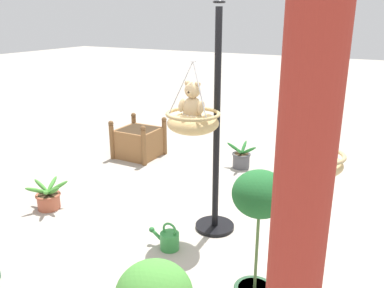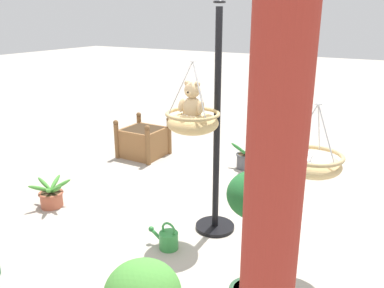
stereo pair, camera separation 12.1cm
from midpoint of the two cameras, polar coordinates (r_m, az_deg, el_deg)
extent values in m
plane|color=#A8A093|center=(4.65, 0.70, -11.98)|extent=(40.00, 40.00, 0.00)
cylinder|color=black|center=(4.21, 4.41, 2.43)|extent=(0.07, 0.07, 2.40)
cylinder|color=black|center=(4.66, 4.06, -11.67)|extent=(0.44, 0.44, 0.04)
torus|color=black|center=(4.05, 4.85, 19.58)|extent=(0.12, 0.12, 0.02)
ellipsoid|color=tan|center=(4.04, 0.97, 2.98)|extent=(0.53, 0.53, 0.21)
torus|color=tan|center=(4.01, 0.98, 4.33)|extent=(0.55, 0.55, 0.04)
ellipsoid|color=silver|center=(4.03, 0.97, 3.26)|extent=(0.46, 0.46, 0.18)
cylinder|color=#B7B7BC|center=(3.96, -0.77, 8.00)|extent=(0.23, 0.14, 0.53)
cylinder|color=#B7B7BC|center=(3.86, 1.94, 7.72)|extent=(0.23, 0.14, 0.53)
cylinder|color=#B7B7BC|center=(4.06, 1.84, 8.25)|extent=(0.01, 0.25, 0.53)
torus|color=#B7B7BC|center=(3.92, 1.02, 11.75)|extent=(0.06, 0.06, 0.01)
ellipsoid|color=tan|center=(3.99, 0.91, 5.04)|extent=(0.21, 0.17, 0.24)
sphere|color=tan|center=(3.95, 0.93, 7.71)|extent=(0.19, 0.19, 0.16)
ellipsoid|color=#D9B683|center=(3.90, 0.51, 7.40)|extent=(0.08, 0.07, 0.05)
sphere|color=black|center=(3.88, 0.34, 7.38)|extent=(0.02, 0.02, 0.02)
sphere|color=tan|center=(3.92, 1.65, 8.55)|extent=(0.06, 0.06, 0.06)
sphere|color=tan|center=(3.97, 0.22, 8.68)|extent=(0.06, 0.06, 0.06)
ellipsoid|color=tan|center=(3.91, 2.12, 5.22)|extent=(0.07, 0.12, 0.15)
ellipsoid|color=tan|center=(4.01, -0.62, 5.56)|extent=(0.07, 0.12, 0.15)
ellipsoid|color=tan|center=(3.91, 1.01, 3.43)|extent=(0.07, 0.14, 0.07)
ellipsoid|color=tan|center=(3.97, -0.42, 3.63)|extent=(0.07, 0.14, 0.07)
ellipsoid|color=tan|center=(3.63, 17.71, -2.91)|extent=(0.50, 0.50, 0.19)
torus|color=tan|center=(3.61, 17.84, -1.62)|extent=(0.53, 0.53, 0.04)
ellipsoid|color=silver|center=(3.63, 17.74, -2.61)|extent=(0.44, 0.44, 0.16)
cylinder|color=#B7B7BC|center=(3.50, 16.40, 1.87)|extent=(0.21, 0.13, 0.46)
cylinder|color=#B7B7BC|center=(3.47, 19.58, 1.38)|extent=(0.21, 0.13, 0.46)
cylinder|color=#B7B7BC|center=(3.65, 18.58, 2.29)|extent=(0.01, 0.24, 0.46)
torus|color=#B7B7BC|center=(3.49, 18.55, 5.45)|extent=(0.06, 0.06, 0.01)
cube|color=olive|center=(6.86, -6.44, 0.26)|extent=(0.64, 0.63, 0.49)
cube|color=#382819|center=(6.80, -6.50, 1.96)|extent=(0.57, 0.55, 0.06)
cylinder|color=brown|center=(6.43, -5.79, -0.50)|extent=(0.08, 0.08, 0.59)
cylinder|color=brown|center=(6.81, -10.19, 0.37)|extent=(0.08, 0.08, 0.59)
cylinder|color=brown|center=(6.92, -2.78, 0.93)|extent=(0.08, 0.08, 0.59)
cylinder|color=brown|center=(7.27, -7.04, 1.67)|extent=(0.08, 0.08, 0.59)
sphere|color=brown|center=(6.33, -5.88, 2.29)|extent=(0.09, 0.09, 0.09)
sphere|color=brown|center=(6.72, -10.34, 3.01)|extent=(0.09, 0.09, 0.09)
sphere|color=brown|center=(6.83, -2.82, 3.54)|extent=(0.09, 0.09, 0.09)
sphere|color=brown|center=(7.19, -7.14, 4.16)|extent=(0.09, 0.09, 0.09)
cylinder|color=#4C6B38|center=(3.23, 9.63, -15.16)|extent=(0.02, 0.02, 0.66)
ellipsoid|color=#1E5B28|center=(2.99, 10.13, -7.16)|extent=(0.42, 0.42, 0.35)
cylinder|color=#4C4C51|center=(6.37, 8.13, -2.45)|extent=(0.26, 0.26, 0.24)
torus|color=#444449|center=(6.33, 8.18, -1.53)|extent=(0.30, 0.30, 0.03)
cylinder|color=#382819|center=(6.33, 8.17, -1.57)|extent=(0.23, 0.23, 0.03)
ellipsoid|color=#28702D|center=(6.35, 7.18, -0.58)|extent=(0.27, 0.06, 0.17)
ellipsoid|color=#28702D|center=(6.19, 7.90, -1.13)|extent=(0.08, 0.27, 0.18)
ellipsoid|color=#28702D|center=(6.25, 9.19, -1.01)|extent=(0.27, 0.07, 0.19)
ellipsoid|color=#28702D|center=(6.41, 8.54, -0.50)|extent=(0.07, 0.27, 0.19)
cylinder|color=#AD563D|center=(5.38, -18.81, -7.49)|extent=(0.27, 0.27, 0.19)
torus|color=#9C4E37|center=(5.35, -18.90, -6.65)|extent=(0.31, 0.31, 0.03)
cylinder|color=#382819|center=(5.35, -18.90, -6.70)|extent=(0.24, 0.24, 0.03)
ellipsoid|color=#478E38|center=(5.41, -19.76, -5.34)|extent=(0.28, 0.09, 0.15)
ellipsoid|color=#478E38|center=(5.30, -20.36, -5.97)|extent=(0.19, 0.26, 0.16)
ellipsoid|color=#478E38|center=(5.20, -19.18, -6.32)|extent=(0.22, 0.24, 0.17)
ellipsoid|color=#478E38|center=(5.22, -18.22, -6.17)|extent=(0.27, 0.07, 0.19)
ellipsoid|color=#478E38|center=(5.31, -17.65, -5.63)|extent=(0.21, 0.24, 0.16)
ellipsoid|color=#478E38|center=(5.41, -18.36, -5.21)|extent=(0.14, 0.28, 0.15)
cylinder|color=#338C3F|center=(4.27, -2.51, -13.62)|extent=(0.20, 0.20, 0.18)
cylinder|color=#338C3F|center=(4.33, -4.18, -12.89)|extent=(0.17, 0.04, 0.14)
sphere|color=#287033|center=(4.34, -5.04, -12.01)|extent=(0.06, 0.06, 0.06)
torus|color=#338C3F|center=(4.20, -2.54, -12.11)|extent=(0.16, 0.02, 0.16)
camera|label=1|loc=(0.06, -89.17, 0.27)|focal=37.34mm
camera|label=2|loc=(0.06, 90.83, -0.27)|focal=37.34mm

